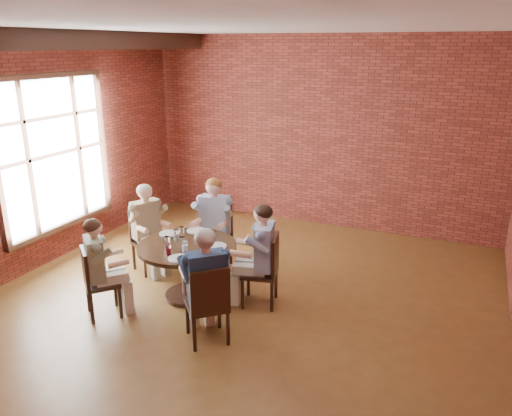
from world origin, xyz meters
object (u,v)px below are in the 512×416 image
at_px(dining_table, 188,260).
at_px(smartphone, 197,257).
at_px(chair_d, 95,280).
at_px(diner_d, 101,268).
at_px(chair_c, 147,237).
at_px(chair_e, 208,302).
at_px(diner_c, 148,229).
at_px(chair_a, 266,268).
at_px(diner_e, 206,285).
at_px(chair_b, 216,233).
at_px(diner_b, 214,225).
at_px(diner_a, 260,255).

xyz_separation_m(dining_table, smartphone, (0.32, -0.29, 0.23)).
relative_size(chair_d, diner_d, 0.71).
relative_size(dining_table, chair_c, 1.38).
height_order(chair_d, diner_d, diner_d).
xyz_separation_m(chair_d, chair_e, (1.55, 0.03, 0.02)).
height_order(diner_c, smartphone, diner_c).
distance_m(chair_a, smartphone, 0.91).
xyz_separation_m(dining_table, diner_e, (0.72, -0.78, 0.15)).
bearing_deg(chair_b, diner_c, -153.33).
distance_m(diner_c, chair_d, 1.39).
bearing_deg(chair_a, diner_c, -110.69).
bearing_deg(diner_b, chair_a, -39.74).
distance_m(chair_d, diner_d, 0.16).
relative_size(chair_a, diner_d, 0.74).
relative_size(chair_a, diner_b, 0.69).
height_order(chair_a, diner_c, diner_c).
relative_size(diner_b, diner_d, 1.08).
relative_size(chair_a, diner_a, 0.70).
distance_m(diner_a, diner_d, 1.95).
bearing_deg(chair_b, chair_c, -157.40).
xyz_separation_m(chair_a, smartphone, (-0.69, -0.53, 0.24)).
xyz_separation_m(dining_table, chair_a, (1.01, 0.25, -0.02)).
bearing_deg(diner_e, diner_c, -79.71).
bearing_deg(chair_e, diner_b, -105.82).
bearing_deg(chair_d, diner_d, -90.00).
relative_size(chair_b, chair_c, 1.04).
distance_m(chair_b, diner_b, 0.19).
distance_m(dining_table, diner_e, 1.07).
distance_m(chair_a, diner_d, 2.04).
bearing_deg(smartphone, diner_e, -53.10).
height_order(diner_b, diner_c, diner_b).
bearing_deg(smartphone, diner_c, 146.93).
distance_m(dining_table, chair_a, 1.04).
distance_m(chair_a, chair_e, 1.12).
bearing_deg(smartphone, diner_d, -154.68).
height_order(chair_a, diner_d, diner_d).
height_order(diner_d, smartphone, diner_d).
bearing_deg(diner_d, chair_d, 90.00).
height_order(dining_table, diner_e, diner_e).
relative_size(chair_a, smartphone, 6.80).
bearing_deg(smartphone, chair_b, 107.46).
distance_m(chair_c, smartphone, 1.60).
height_order(chair_b, diner_e, diner_e).
xyz_separation_m(diner_a, diner_d, (-1.65, -1.05, -0.04)).
bearing_deg(diner_c, smartphone, -94.25).
relative_size(chair_a, chair_b, 0.98).
bearing_deg(dining_table, diner_c, 152.92).
relative_size(diner_c, chair_d, 1.46).
bearing_deg(chair_c, smartphone, -94.02).
bearing_deg(diner_a, chair_d, -70.57).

